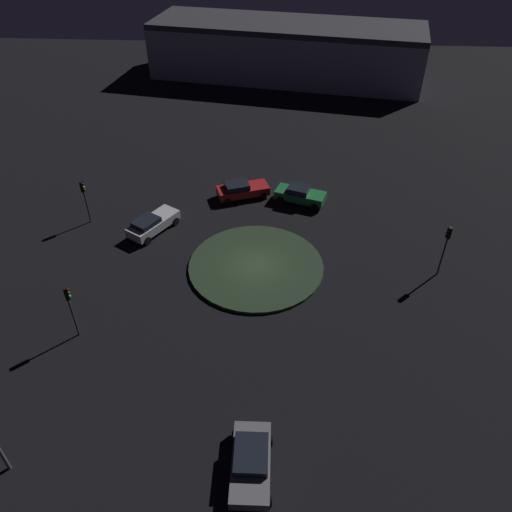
# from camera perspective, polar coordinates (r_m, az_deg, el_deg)

# --- Properties ---
(ground_plane) EXTENTS (115.00, 115.00, 0.00)m
(ground_plane) POSITION_cam_1_polar(r_m,az_deg,el_deg) (37.26, -0.00, -1.26)
(ground_plane) COLOR black
(roundabout_island) EXTENTS (10.03, 10.03, 0.23)m
(roundabout_island) POSITION_cam_1_polar(r_m,az_deg,el_deg) (37.18, -0.00, -1.12)
(roundabout_island) COLOR #263823
(roundabout_island) RESTS_ON ground_plane
(car_red) EXTENTS (4.87, 3.25, 1.47)m
(car_red) POSITION_cam_1_polar(r_m,az_deg,el_deg) (44.86, -1.63, 7.58)
(car_red) COLOR red
(car_red) RESTS_ON ground_plane
(car_grey) EXTENTS (2.21, 4.34, 1.36)m
(car_grey) POSITION_cam_1_polar(r_m,az_deg,el_deg) (26.48, -0.57, -22.42)
(car_grey) COLOR slate
(car_grey) RESTS_ON ground_plane
(car_green) EXTENTS (4.65, 3.07, 1.53)m
(car_green) POSITION_cam_1_polar(r_m,az_deg,el_deg) (44.23, 5.05, 7.01)
(car_green) COLOR #1E7238
(car_green) RESTS_ON ground_plane
(car_silver) EXTENTS (3.86, 4.79, 1.48)m
(car_silver) POSITION_cam_1_polar(r_m,az_deg,el_deg) (41.25, -11.75, 3.65)
(car_silver) COLOR silver
(car_silver) RESTS_ON ground_plane
(traffic_light_west) EXTENTS (0.36, 0.30, 4.17)m
(traffic_light_west) POSITION_cam_1_polar(r_m,az_deg,el_deg) (37.23, 20.88, 1.54)
(traffic_light_west) COLOR #2D2D2D
(traffic_light_west) RESTS_ON ground_plane
(traffic_light_east) EXTENTS (0.39, 0.36, 3.82)m
(traffic_light_east) POSITION_cam_1_polar(r_m,az_deg,el_deg) (42.77, -19.00, 6.73)
(traffic_light_east) COLOR #2D2D2D
(traffic_light_east) RESTS_ON ground_plane
(traffic_light_northeast) EXTENTS (0.40, 0.37, 4.01)m
(traffic_light_northeast) POSITION_cam_1_polar(r_m,az_deg,el_deg) (32.38, -20.53, -4.95)
(traffic_light_northeast) COLOR #2D2D2D
(traffic_light_northeast) RESTS_ON ground_plane
(store_building) EXTENTS (37.07, 16.51, 7.04)m
(store_building) POSITION_cam_1_polar(r_m,az_deg,el_deg) (72.87, 3.49, 22.37)
(store_building) COLOR #8C939E
(store_building) RESTS_ON ground_plane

